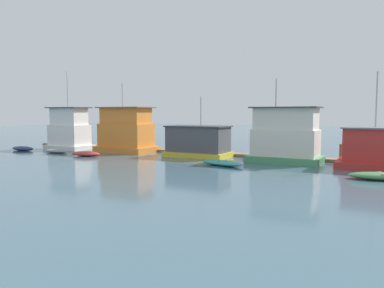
# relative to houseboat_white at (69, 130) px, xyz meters

# --- Properties ---
(ground_plane) EXTENTS (200.00, 200.00, 0.00)m
(ground_plane) POSITION_rel_houseboat_white_xyz_m (17.76, 0.46, -2.36)
(ground_plane) COLOR #426070
(dock_walkway) EXTENTS (51.00, 1.58, 0.30)m
(dock_walkway) POSITION_rel_houseboat_white_xyz_m (17.76, 3.08, -2.21)
(dock_walkway) COLOR #846B4C
(dock_walkway) RESTS_ON ground_plane
(houseboat_white) EXTENTS (5.38, 3.60, 9.61)m
(houseboat_white) POSITION_rel_houseboat_white_xyz_m (0.00, 0.00, 0.00)
(houseboat_white) COLOR white
(houseboat_white) RESTS_ON ground_plane
(houseboat_orange) EXTENTS (6.57, 4.14, 7.89)m
(houseboat_orange) POSITION_rel_houseboat_white_xyz_m (8.36, 0.72, 0.02)
(houseboat_orange) COLOR orange
(houseboat_orange) RESTS_ON ground_plane
(houseboat_yellow) EXTENTS (6.60, 3.68, 6.19)m
(houseboat_yellow) POSITION_rel_houseboat_white_xyz_m (17.86, 0.56, -0.80)
(houseboat_yellow) COLOR gold
(houseboat_yellow) RESTS_ON ground_plane
(houseboat_green) EXTENTS (6.58, 4.09, 7.68)m
(houseboat_green) POSITION_rel_houseboat_white_xyz_m (26.88, 0.70, -0.02)
(houseboat_green) COLOR #4C9360
(houseboat_green) RESTS_ON ground_plane
(dinghy_navy) EXTENTS (3.50, 1.46, 0.52)m
(dinghy_navy) POSITION_rel_houseboat_white_xyz_m (-3.48, -4.08, -2.10)
(dinghy_navy) COLOR navy
(dinghy_navy) RESTS_ON ground_plane
(dinghy_grey) EXTENTS (3.27, 1.26, 0.41)m
(dinghy_grey) POSITION_rel_houseboat_white_xyz_m (1.92, -3.83, -2.16)
(dinghy_grey) COLOR gray
(dinghy_grey) RESTS_ON ground_plane
(dinghy_red) EXTENTS (3.42, 2.04, 0.51)m
(dinghy_red) POSITION_rel_houseboat_white_xyz_m (7.34, -4.68, -2.11)
(dinghy_red) COLOR red
(dinghy_red) RESTS_ON ground_plane
(dinghy_teal) EXTENTS (4.40, 2.41, 0.47)m
(dinghy_teal) POSITION_rel_houseboat_white_xyz_m (22.74, -4.22, -2.13)
(dinghy_teal) COLOR teal
(dinghy_teal) RESTS_ON ground_plane
(dinghy_green) EXTENTS (4.39, 2.31, 0.53)m
(dinghy_green) POSITION_rel_houseboat_white_xyz_m (35.01, -5.36, -2.10)
(dinghy_green) COLOR #47844C
(dinghy_green) RESTS_ON ground_plane
(mooring_post_far_right) EXTENTS (0.24, 0.24, 1.77)m
(mooring_post_far_right) POSITION_rel_houseboat_white_xyz_m (31.48, 2.04, -1.48)
(mooring_post_far_right) COLOR #846B4C
(mooring_post_far_right) RESTS_ON ground_plane
(mooring_post_centre) EXTENTS (0.30, 0.30, 1.65)m
(mooring_post_centre) POSITION_rel_houseboat_white_xyz_m (6.61, 2.04, -1.54)
(mooring_post_centre) COLOR brown
(mooring_post_centre) RESTS_ON ground_plane
(mooring_post_near_right) EXTENTS (0.28, 0.28, 1.28)m
(mooring_post_near_right) POSITION_rel_houseboat_white_xyz_m (5.52, 2.04, -1.72)
(mooring_post_near_right) COLOR brown
(mooring_post_near_right) RESTS_ON ground_plane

